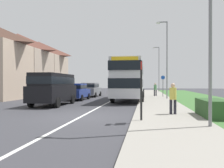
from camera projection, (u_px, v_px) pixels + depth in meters
ground_plane at (81, 117)px, 11.14m from camera, size 120.00×120.00×0.00m
lane_marking_centre at (108, 103)px, 19.06m from camera, size 0.14×60.00×0.01m
pavement_near_side at (160, 105)px, 16.46m from camera, size 3.20×68.00×0.12m
grass_verge_seaward at (222, 106)px, 15.82m from camera, size 6.00×68.00×0.08m
roadside_hedge at (213, 109)px, 10.53m from camera, size 1.10×2.43×0.90m
double_decker_bus at (130, 78)px, 21.76m from camera, size 2.80×10.45×3.70m
parked_van_black at (53, 87)px, 16.79m from camera, size 2.11×5.07×2.37m
parked_car_blue at (76, 91)px, 22.01m from camera, size 1.98×4.06×1.63m
parked_car_grey at (91, 89)px, 27.43m from camera, size 1.99×4.60×1.68m
pedestrian_at_stop at (173, 97)px, 11.21m from camera, size 0.34×0.34×1.67m
pedestrian_walking_away at (155, 89)px, 26.83m from camera, size 0.34×0.34×1.67m
bus_stop_sign at (141, 86)px, 9.39m from camera, size 0.09×0.52×2.60m
cycle_route_sign at (163, 85)px, 25.50m from camera, size 0.44×0.08×2.52m
street_lamp_mid at (166, 55)px, 22.42m from camera, size 1.14×0.20×7.83m
street_lamp_far at (158, 67)px, 40.20m from camera, size 1.14×0.20×8.12m
house_terrace_far_side at (17, 65)px, 28.75m from camera, size 7.55×16.93×8.03m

